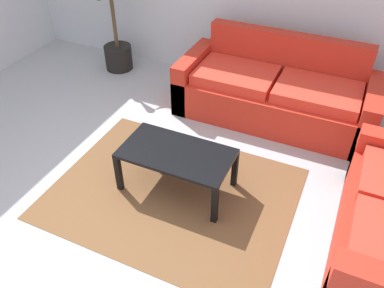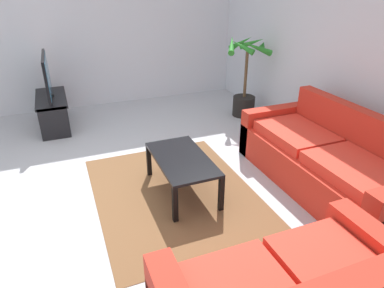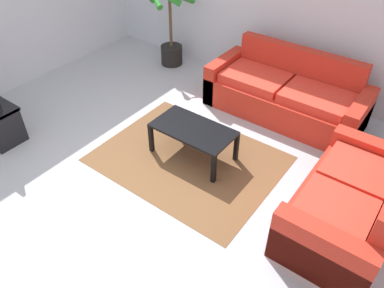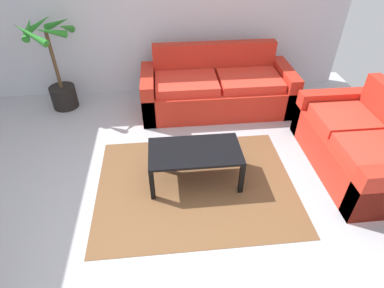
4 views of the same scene
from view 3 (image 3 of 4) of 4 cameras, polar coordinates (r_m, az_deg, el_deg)
The scene contains 6 objects.
ground_plane at distance 4.55m, azimuth -9.05°, elevation -4.74°, with size 6.60×6.60×0.00m, color #B2B2B7.
couch_main at distance 5.52m, azimuth 14.13°, elevation 7.19°, with size 2.21×0.90×0.90m.
couch_loveseat at distance 4.08m, azimuth 23.02°, elevation -8.64°, with size 0.90×1.65×0.90m.
coffee_table at distance 4.54m, azimuth 0.18°, elevation 1.88°, with size 1.00×0.55×0.43m.
area_rug at distance 4.71m, azimuth -0.56°, elevation -2.26°, with size 2.20×1.70×0.01m, color brown.
potted_palm at distance 6.67m, azimuth -3.23°, elevation 16.43°, with size 0.72×0.76×1.35m.
Camera 3 is at (2.51, -2.17, 3.11)m, focal length 34.87 mm.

